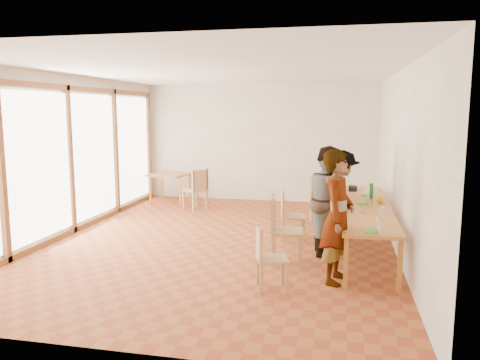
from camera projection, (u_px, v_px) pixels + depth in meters
The scene contains 25 objects.
ground at pixel (221, 241), 8.43m from camera, with size 8.00×8.00×0.00m, color #9E5326.
wall_back at pixel (259, 143), 12.08m from camera, with size 6.00×0.10×3.00m, color white.
wall_front at pixel (115, 201), 4.34m from camera, with size 6.00×0.10×3.00m, color white.
wall_right at pixel (400, 162), 7.60m from camera, with size 0.10×8.00×3.00m, color white.
window_wall at pixel (69, 155), 8.82m from camera, with size 0.10×8.00×3.00m, color white.
ceiling at pixel (220, 70), 7.99m from camera, with size 6.00×8.00×0.04m, color white.
communal_table at pixel (366, 208), 7.89m from camera, with size 0.80×4.00×0.75m.
side_table at pixel (171, 177), 11.87m from camera, with size 0.90×0.90×0.75m.
chair_near at pixel (266, 251), 6.11m from camera, with size 0.49×0.49×0.45m.
chair_mid at pixel (280, 223), 7.15m from camera, with size 0.53×0.53×0.55m.
chair_far at pixel (288, 210), 8.43m from camera, with size 0.49×0.49×0.48m.
chair_empty at pixel (319, 192), 9.92m from camera, with size 0.60×0.60×0.53m.
chair_spare at pixel (198, 185), 11.02m from camera, with size 0.63×0.63×0.52m.
person_near at pixel (338, 217), 6.31m from camera, with size 0.66×0.44×1.82m, color gray.
person_mid at pixel (329, 200), 7.63m from camera, with size 0.86×0.67×1.77m, color gray.
person_far at pixel (341, 196), 8.32m from camera, with size 1.06×0.61×1.64m, color gray.
laptop_near at pixel (375, 228), 6.13m from camera, with size 0.21×0.24×0.19m.
laptop_mid at pixel (365, 200), 8.03m from camera, with size 0.22×0.26×0.21m.
laptop_far at pixel (369, 192), 8.81m from camera, with size 0.23×0.26×0.20m.
yellow_mug at pixel (380, 201), 8.04m from camera, with size 0.11×0.11×0.09m, color yellow.
green_bottle at pixel (371, 191), 8.46m from camera, with size 0.07×0.07×0.28m, color #116C2E.
clear_glass at pixel (381, 210), 7.33m from camera, with size 0.07×0.07×0.09m, color silver.
condiment_cup at pixel (368, 190), 9.24m from camera, with size 0.08×0.08×0.06m, color white.
pink_phone at pixel (362, 212), 7.32m from camera, with size 0.05×0.10×0.01m, color #D54593.
black_pouch at pixel (353, 188), 9.32m from camera, with size 0.16×0.26×0.09m, color black.
Camera 1 is at (2.03, -7.93, 2.33)m, focal length 35.00 mm.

